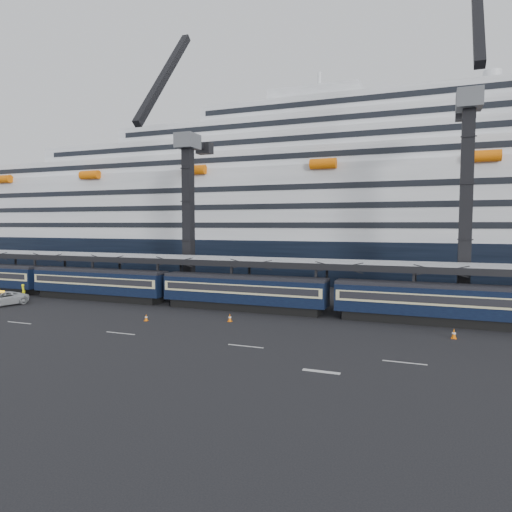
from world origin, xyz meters
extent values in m
plane|color=black|center=(0.00, 0.00, 0.00)|extent=(260.00, 260.00, 0.00)
cube|color=beige|center=(-26.00, -4.00, 0.01)|extent=(3.00, 0.15, 0.02)
cube|color=beige|center=(-14.00, -4.00, 0.01)|extent=(3.00, 0.15, 0.02)
cube|color=beige|center=(-2.00, -4.00, 0.01)|extent=(3.00, 0.15, 0.02)
cube|color=beige|center=(10.00, -4.00, 0.01)|extent=(3.00, 0.15, 0.02)
cube|color=beige|center=(5.00, -8.00, 0.01)|extent=(2.50, 0.40, 0.02)
cube|color=black|center=(-28.00, 10.00, 0.45)|extent=(17.48, 2.40, 0.90)
cube|color=black|center=(-28.00, 10.00, 2.25)|extent=(19.00, 2.80, 2.70)
cube|color=beige|center=(-28.00, 10.00, 2.55)|extent=(18.62, 2.92, 1.05)
cube|color=black|center=(-28.00, 10.00, 2.60)|extent=(17.86, 2.98, 0.70)
cube|color=black|center=(-28.00, 10.00, 3.75)|extent=(19.00, 2.50, 0.35)
cube|color=black|center=(-8.00, 10.00, 0.45)|extent=(17.48, 2.40, 0.90)
cube|color=black|center=(-8.00, 10.00, 2.25)|extent=(19.00, 2.80, 2.70)
cube|color=beige|center=(-8.00, 10.00, 2.55)|extent=(18.62, 2.92, 1.05)
cube|color=black|center=(-8.00, 10.00, 2.60)|extent=(17.86, 2.98, 0.70)
cube|color=black|center=(-8.00, 10.00, 3.75)|extent=(19.00, 2.50, 0.35)
cube|color=black|center=(12.00, 10.00, 0.45)|extent=(17.48, 2.40, 0.90)
cube|color=black|center=(12.00, 10.00, 2.25)|extent=(19.00, 2.80, 2.70)
cube|color=beige|center=(12.00, 10.00, 2.55)|extent=(18.62, 2.92, 1.05)
cube|color=black|center=(12.00, 10.00, 2.60)|extent=(17.86, 2.98, 0.70)
cube|color=black|center=(12.00, 10.00, 3.75)|extent=(19.00, 2.50, 0.35)
cube|color=gray|center=(0.00, 14.00, 5.40)|extent=(130.00, 6.00, 0.25)
cube|color=black|center=(0.00, 11.00, 5.10)|extent=(130.00, 0.25, 0.70)
cube|color=black|center=(0.00, 17.00, 5.10)|extent=(130.00, 0.25, 0.70)
cube|color=black|center=(-50.00, 16.80, 2.70)|extent=(0.25, 0.25, 5.40)
cube|color=black|center=(-40.00, 11.20, 2.70)|extent=(0.25, 0.25, 5.40)
cube|color=black|center=(-40.00, 16.80, 2.70)|extent=(0.25, 0.25, 5.40)
cube|color=black|center=(-30.00, 11.20, 2.70)|extent=(0.25, 0.25, 5.40)
cube|color=black|center=(-30.00, 16.80, 2.70)|extent=(0.25, 0.25, 5.40)
cube|color=black|center=(-20.00, 11.20, 2.70)|extent=(0.25, 0.25, 5.40)
cube|color=black|center=(-20.00, 16.80, 2.70)|extent=(0.25, 0.25, 5.40)
cube|color=black|center=(-10.00, 11.20, 2.70)|extent=(0.25, 0.25, 5.40)
cube|color=black|center=(-10.00, 16.80, 2.70)|extent=(0.25, 0.25, 5.40)
cube|color=black|center=(0.00, 11.20, 2.70)|extent=(0.25, 0.25, 5.40)
cube|color=black|center=(0.00, 16.80, 2.70)|extent=(0.25, 0.25, 5.40)
cube|color=black|center=(10.00, 11.20, 2.70)|extent=(0.25, 0.25, 5.40)
cube|color=black|center=(10.00, 16.80, 2.70)|extent=(0.25, 0.25, 5.40)
cube|color=black|center=(0.00, 46.00, 3.50)|extent=(200.00, 28.00, 7.00)
cube|color=silver|center=(0.00, 46.00, 13.00)|extent=(190.00, 26.88, 12.00)
cube|color=silver|center=(0.00, 46.00, 20.50)|extent=(160.00, 24.64, 3.00)
cube|color=black|center=(0.00, 33.63, 20.50)|extent=(153.60, 0.12, 0.90)
cube|color=silver|center=(0.00, 46.00, 23.50)|extent=(124.00, 21.84, 3.00)
cube|color=black|center=(0.00, 35.03, 23.50)|extent=(119.04, 0.12, 0.90)
cube|color=silver|center=(0.00, 46.00, 26.50)|extent=(90.00, 19.04, 3.00)
cube|color=black|center=(0.00, 36.43, 26.50)|extent=(86.40, 0.12, 0.90)
cube|color=silver|center=(0.00, 46.00, 29.50)|extent=(56.00, 16.24, 3.00)
cube|color=black|center=(0.00, 37.83, 29.50)|extent=(53.76, 0.12, 0.90)
cube|color=silver|center=(-8.00, 46.00, 32.00)|extent=(16.00, 12.00, 2.50)
cylinder|color=silver|center=(20.00, 46.00, 32.50)|extent=(2.80, 2.80, 3.00)
cylinder|color=orange|center=(-70.00, 31.96, 18.80)|extent=(4.00, 1.60, 1.60)
cylinder|color=orange|center=(-48.00, 31.96, 18.80)|extent=(4.00, 1.60, 1.60)
cylinder|color=orange|center=(-26.00, 31.96, 18.80)|extent=(4.00, 1.60, 1.60)
cylinder|color=orange|center=(-4.00, 31.96, 18.80)|extent=(4.00, 1.60, 1.60)
cylinder|color=orange|center=(18.00, 31.96, 18.80)|extent=(4.00, 1.60, 1.60)
cube|color=#4B4E53|center=(-20.00, 19.00, 1.00)|extent=(4.50, 4.50, 2.00)
cube|color=black|center=(-20.00, 19.00, 11.00)|extent=(1.30, 1.30, 18.00)
cube|color=#4B4E53|center=(-20.00, 19.00, 21.00)|extent=(2.60, 3.20, 2.00)
cube|color=black|center=(-20.00, 13.21, 27.89)|extent=(0.90, 12.26, 14.37)
cube|color=black|center=(-20.00, 21.52, 21.00)|extent=(0.90, 5.04, 0.90)
cube|color=black|center=(-20.00, 24.04, 20.80)|extent=(2.20, 1.60, 1.60)
cube|color=#4B4E53|center=(15.00, 18.00, 1.00)|extent=(4.50, 4.50, 2.00)
cube|color=black|center=(15.00, 18.00, 12.00)|extent=(1.30, 1.30, 20.00)
cube|color=#4B4E53|center=(15.00, 18.00, 23.00)|extent=(2.60, 3.20, 2.00)
cube|color=black|center=(15.00, 20.80, 23.00)|extent=(0.90, 5.60, 0.90)
cube|color=black|center=(15.00, 23.60, 22.80)|extent=(2.20, 1.60, 1.60)
imported|color=#A7ABAE|center=(-35.88, 2.13, 0.83)|extent=(4.09, 6.45, 1.66)
imported|color=yellow|center=(-36.94, 6.38, 1.02)|extent=(0.88, 0.74, 2.04)
cube|color=orange|center=(-39.08, 6.70, 0.02)|extent=(0.38, 0.38, 0.04)
cone|color=orange|center=(-39.08, 6.70, 0.40)|extent=(0.32, 0.32, 0.72)
cylinder|color=white|center=(-39.08, 6.70, 0.40)|extent=(0.27, 0.27, 0.12)
cube|color=orange|center=(-36.02, 3.92, 0.02)|extent=(0.42, 0.42, 0.04)
cone|color=orange|center=(-36.02, 3.92, 0.45)|extent=(0.36, 0.36, 0.80)
cylinder|color=white|center=(-36.02, 3.92, 0.45)|extent=(0.30, 0.30, 0.13)
cube|color=orange|center=(-14.90, 1.22, 0.02)|extent=(0.36, 0.36, 0.04)
cone|color=orange|center=(-14.90, 1.22, 0.38)|extent=(0.30, 0.30, 0.68)
cylinder|color=white|center=(-14.90, 1.22, 0.38)|extent=(0.25, 0.25, 0.11)
cube|color=orange|center=(-6.94, 3.93, 0.02)|extent=(0.41, 0.41, 0.04)
cone|color=orange|center=(-6.94, 3.93, 0.43)|extent=(0.34, 0.34, 0.77)
cylinder|color=white|center=(-6.94, 3.93, 0.43)|extent=(0.29, 0.29, 0.13)
cube|color=orange|center=(13.53, 4.55, 0.02)|extent=(0.44, 0.44, 0.05)
cone|color=orange|center=(13.53, 4.55, 0.46)|extent=(0.37, 0.37, 0.82)
cylinder|color=white|center=(13.53, 4.55, 0.46)|extent=(0.31, 0.31, 0.14)
camera|label=1|loc=(11.48, -36.86, 9.66)|focal=32.00mm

